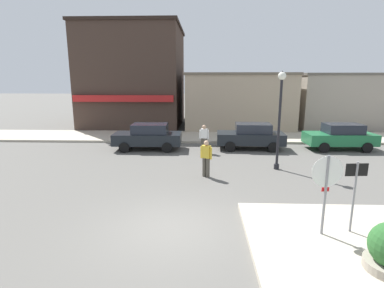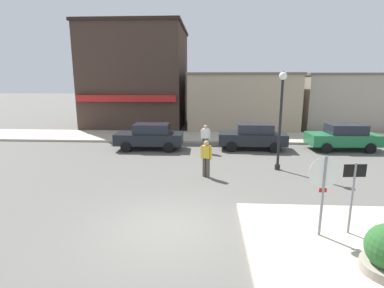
% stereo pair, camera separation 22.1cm
% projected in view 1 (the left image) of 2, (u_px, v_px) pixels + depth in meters
% --- Properties ---
extents(ground_plane, '(160.00, 160.00, 0.00)m').
position_uv_depth(ground_plane, '(172.00, 229.00, 8.52)').
color(ground_plane, '#5B5954').
extents(sidewalk_corner, '(6.40, 4.80, 0.15)m').
position_uv_depth(sidewalk_corner, '(377.00, 246.00, 7.48)').
color(sidewalk_corner, '#B7AD99').
rests_on(sidewalk_corner, ground).
extents(kerb_far, '(80.00, 4.00, 0.15)m').
position_uv_depth(kerb_far, '(191.00, 137.00, 21.76)').
color(kerb_far, '#B7AD99').
rests_on(kerb_far, ground).
extents(stop_sign, '(0.82, 0.10, 2.30)m').
position_uv_depth(stop_sign, '(326.00, 185.00, 7.67)').
color(stop_sign, gray).
rests_on(stop_sign, ground).
extents(one_way_sign, '(0.60, 0.08, 2.10)m').
position_uv_depth(one_way_sign, '(354.00, 190.00, 7.83)').
color(one_way_sign, gray).
rests_on(one_way_sign, ground).
extents(lamp_post, '(0.36, 0.36, 4.54)m').
position_uv_depth(lamp_post, '(280.00, 106.00, 13.56)').
color(lamp_post, black).
rests_on(lamp_post, ground).
extents(parked_car_nearest, '(4.03, 1.94, 1.56)m').
position_uv_depth(parked_car_nearest, '(148.00, 136.00, 17.98)').
color(parked_car_nearest, black).
rests_on(parked_car_nearest, ground).
extents(parked_car_second, '(4.06, 2.00, 1.56)m').
position_uv_depth(parked_car_second, '(251.00, 136.00, 18.12)').
color(parked_car_second, black).
rests_on(parked_car_second, ground).
extents(parked_car_third, '(4.05, 1.98, 1.56)m').
position_uv_depth(parked_car_third, '(340.00, 136.00, 17.97)').
color(parked_car_third, '#1E6B3D').
rests_on(parked_car_third, ground).
extents(pedestrian_crossing_near, '(0.53, 0.36, 1.61)m').
position_uv_depth(pedestrian_crossing_near, '(206.00, 157.00, 12.90)').
color(pedestrian_crossing_near, '#4C473D').
rests_on(pedestrian_crossing_near, ground).
extents(pedestrian_crossing_far, '(0.56, 0.27, 1.61)m').
position_uv_depth(pedestrian_crossing_far, '(204.00, 138.00, 17.20)').
color(pedestrian_crossing_far, '#4C473D').
rests_on(pedestrian_crossing_far, ground).
extents(building_corner_shop, '(8.50, 9.51, 8.72)m').
position_uv_depth(building_corner_shop, '(136.00, 77.00, 27.39)').
color(building_corner_shop, '#3D2D26').
rests_on(building_corner_shop, ground).
extents(building_storefront_left_near, '(8.90, 7.62, 4.67)m').
position_uv_depth(building_storefront_left_near, '(237.00, 100.00, 26.41)').
color(building_storefront_left_near, tan).
rests_on(building_storefront_left_near, ground).
extents(building_storefront_left_mid, '(7.35, 5.37, 4.65)m').
position_uv_depth(building_storefront_left_mid, '(338.00, 101.00, 25.91)').
color(building_storefront_left_mid, '#9E9384').
rests_on(building_storefront_left_mid, ground).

